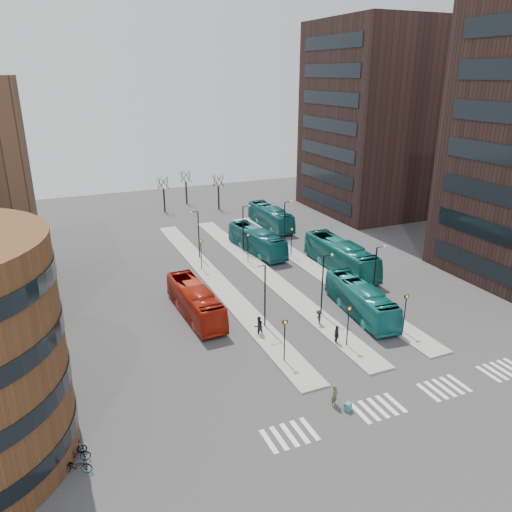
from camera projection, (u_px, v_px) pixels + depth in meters
name	position (u px, v px, depth m)	size (l,w,h in m)	color
ground	(429.00, 440.00, 32.02)	(160.00, 160.00, 0.00)	#323234
island_left	(216.00, 281.00, 56.31)	(2.50, 45.00, 0.15)	gray
island_mid	(264.00, 273.00, 58.56)	(2.50, 45.00, 0.15)	gray
island_right	(309.00, 266.00, 60.81)	(2.50, 45.00, 0.15)	gray
suitcase	(348.00, 407.00, 34.73)	(0.49, 0.39, 0.61)	#201B98
red_bus	(195.00, 301.00, 47.99)	(2.55, 10.89, 3.03)	#AB1F0D
teal_bus_a	(361.00, 299.00, 48.33)	(2.55, 10.92, 3.04)	#167070
teal_bus_b	(257.00, 241.00, 65.09)	(2.66, 11.35, 3.16)	#135C62
teal_bus_c	(341.00, 256.00, 59.11)	(2.97, 12.71, 3.54)	#156964
teal_bus_d	(271.00, 217.00, 75.86)	(2.66, 11.38, 3.17)	#145E64
traveller	(335.00, 395.00, 35.10)	(0.60, 0.40, 1.65)	brown
commuter_a	(259.00, 326.00, 44.52)	(0.89, 0.69, 1.83)	black
commuter_b	(337.00, 335.00, 43.06)	(1.02, 0.43, 1.75)	black
commuter_c	(319.00, 318.00, 46.33)	(0.99, 0.57, 1.53)	black
bicycle_near	(76.00, 466.00, 29.25)	(0.67, 1.91, 1.00)	gray
bicycle_mid	(74.00, 448.00, 30.64)	(0.44, 1.57, 0.94)	gray
bicycle_far	(74.00, 455.00, 30.09)	(0.65, 1.85, 0.97)	gray
crosswalk_stripes	(409.00, 398.00, 36.12)	(22.35, 2.40, 0.01)	silver
tower_far	(380.00, 119.00, 81.85)	(20.12, 20.00, 30.00)	#2F1D1A
sign_poles	(289.00, 276.00, 51.58)	(12.45, 22.12, 3.65)	black
lamp_posts	(277.00, 249.00, 55.87)	(14.04, 20.24, 6.12)	black
bare_trees	(190.00, 193.00, 86.00)	(10.97, 8.14, 5.90)	black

